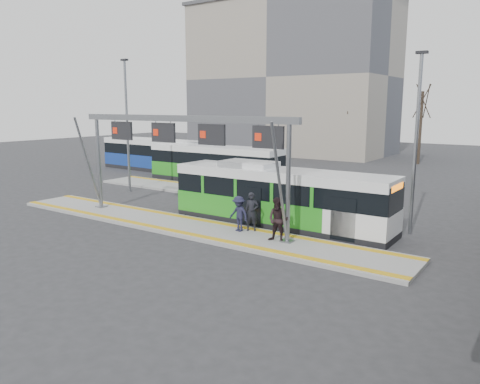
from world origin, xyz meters
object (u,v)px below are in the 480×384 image
object	(u,v)px
passenger_c	(239,214)
gantry	(180,138)
hero_bus	(280,198)
passenger_a	(252,212)
passenger_b	(278,220)

from	to	relation	value
passenger_c	gantry	bearing A→B (deg)	-166.54
hero_bus	passenger_a	bearing A→B (deg)	-98.55
hero_bus	passenger_b	world-z (taller)	hero_bus
hero_bus	passenger_a	world-z (taller)	hero_bus
gantry	passenger_b	xyz separation A→B (m)	(5.51, -0.16, -3.21)
passenger_a	gantry	bearing A→B (deg)	160.64
hero_bus	passenger_a	size ratio (longest dim) A/B	6.27
hero_bus	passenger_c	size ratio (longest dim) A/B	6.85
passenger_a	passenger_b	bearing A→B (deg)	-53.33
gantry	passenger_a	xyz separation A→B (m)	(3.64, 0.66, -3.26)
gantry	passenger_c	xyz separation A→B (m)	(3.20, 0.26, -3.34)
hero_bus	passenger_a	xyz separation A→B (m)	(-0.29, -2.03, -0.36)
passenger_a	passenger_b	xyz separation A→B (m)	(1.87, -0.82, 0.05)
hero_bus	passenger_b	size ratio (longest dim) A/B	5.93
gantry	passenger_a	world-z (taller)	gantry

